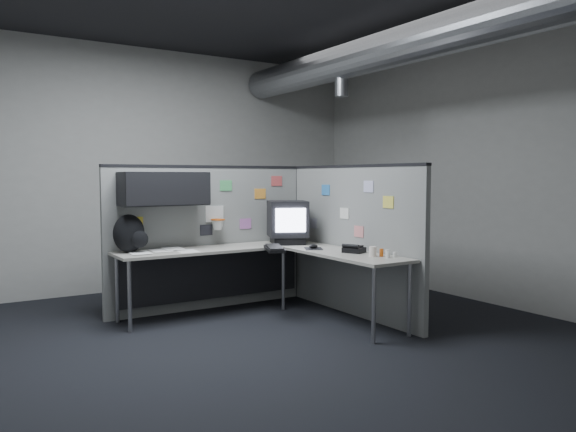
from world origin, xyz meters
TOP-DOWN VIEW (x-y plane):
  - room at (0.56, 0.00)m, footprint 5.62×5.62m
  - partition_back at (-0.25, 1.23)m, footprint 2.44×0.42m
  - partition_right at (1.10, 0.22)m, footprint 0.07×2.23m
  - desk at (0.15, 0.70)m, footprint 2.31×2.11m
  - monitor at (0.70, 0.89)m, footprint 0.57×0.57m
  - keyboard at (0.27, 0.46)m, footprint 0.36×0.52m
  - mouse at (0.68, 0.34)m, footprint 0.26×0.28m
  - phone at (0.86, -0.13)m, footprint 0.24×0.25m
  - bottles at (0.93, -0.54)m, footprint 0.13×0.15m
  - cup at (0.83, -0.45)m, footprint 0.08×0.08m
  - papers at (-0.73, 0.99)m, footprint 0.69×0.50m
  - backpack at (-1.07, 1.09)m, footprint 0.37×0.33m

SIDE VIEW (x-z plane):
  - desk at x=0.15m, z-range 0.25..0.98m
  - papers at x=-0.73m, z-range 0.73..0.74m
  - mouse at x=0.68m, z-range 0.72..0.77m
  - keyboard at x=0.27m, z-range 0.73..0.77m
  - bottles at x=0.93m, z-range 0.72..0.80m
  - phone at x=0.86m, z-range 0.72..0.81m
  - cup at x=0.83m, z-range 0.73..0.83m
  - partition_right at x=1.10m, z-range 0.00..1.63m
  - backpack at x=-1.07m, z-range 0.72..1.12m
  - monitor at x=0.70m, z-range 0.74..1.23m
  - partition_back at x=-0.25m, z-range 0.18..1.81m
  - room at x=0.56m, z-range 0.49..3.71m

